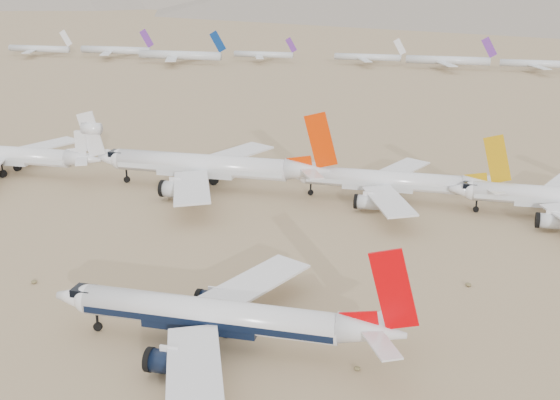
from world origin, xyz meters
The scene contains 6 objects.
ground centered at (0.00, 0.00, 0.00)m, with size 7000.00×7000.00×0.00m, color #8C6F51.
main_airliner centered at (6.18, 2.74, 4.61)m, with size 47.51×46.41×16.77m.
row2_gold_tail centered at (21.52, 71.69, 4.58)m, with size 46.02×45.00×16.38m.
row2_orange_tail centered at (-19.84, 70.45, 5.48)m, with size 54.76×53.56×19.53m.
row2_white_trijet centered at (-71.63, 69.90, 4.97)m, with size 48.43×47.33×17.16m.
distant_storage_row centered at (-52.25, 293.66, 4.46)m, with size 475.20×64.45×15.84m.
Camera 1 is at (34.32, -76.52, 48.54)m, focal length 45.00 mm.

